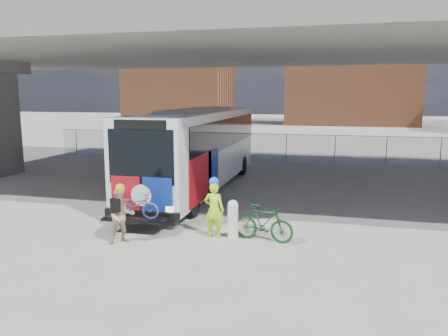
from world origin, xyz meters
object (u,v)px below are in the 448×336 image
(cyclist_hivis, at_px, (214,208))
(bike_parked, at_px, (264,223))
(cyclist_tan, at_px, (121,215))
(bus, at_px, (198,144))
(bollard, at_px, (233,218))

(cyclist_hivis, height_order, bike_parked, cyclist_hivis)
(cyclist_hivis, distance_m, bike_parked, 1.55)
(cyclist_tan, relative_size, bike_parked, 0.97)
(bus, bearing_deg, bollard, -64.10)
(cyclist_hivis, relative_size, bike_parked, 1.02)
(cyclist_tan, bearing_deg, bike_parked, -20.43)
(bus, height_order, bike_parked, bus)
(bollard, xyz_separation_m, bike_parked, (0.93, 0.00, -0.09))
(cyclist_hivis, relative_size, cyclist_tan, 1.05)
(cyclist_tan, bearing_deg, cyclist_hivis, -11.33)
(cyclist_tan, bearing_deg, bus, 53.08)
(bollard, bearing_deg, bike_parked, 0.00)
(bollard, relative_size, cyclist_hivis, 0.64)
(bus, xyz_separation_m, bollard, (3.08, -6.33, -1.47))
(bus, bearing_deg, cyclist_hivis, -68.52)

